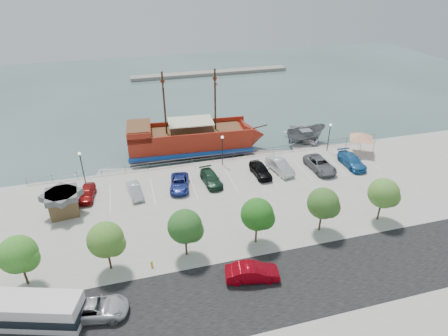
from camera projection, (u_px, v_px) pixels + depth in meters
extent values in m
plane|color=#364E4B|center=(236.00, 196.00, 46.57)|extent=(160.00, 160.00, 0.00)
cube|color=black|center=(289.00, 284.00, 32.62)|extent=(100.00, 8.00, 0.04)
cube|color=gray|center=(265.00, 240.00, 37.66)|extent=(100.00, 4.00, 0.05)
cylinder|color=#565B5E|center=(220.00, 154.00, 52.18)|extent=(50.00, 0.06, 0.06)
cylinder|color=#565B5E|center=(220.00, 157.00, 52.38)|extent=(50.00, 0.06, 0.06)
cube|color=gray|center=(211.00, 73.00, 94.96)|extent=(40.00, 3.00, 0.80)
cube|color=maroon|center=(190.00, 141.00, 55.59)|extent=(18.05, 6.66, 2.88)
cube|color=#13429D|center=(190.00, 147.00, 56.05)|extent=(18.40, 7.02, 0.66)
cone|color=maroon|center=(253.00, 135.00, 57.31)|extent=(3.88, 5.54, 5.32)
cube|color=maroon|center=(139.00, 131.00, 53.24)|extent=(3.67, 5.74, 1.55)
cube|color=brown|center=(138.00, 126.00, 52.83)|extent=(3.42, 5.29, 0.13)
cube|color=brown|center=(193.00, 131.00, 54.96)|extent=(14.69, 5.79, 0.17)
cube|color=maroon|center=(187.00, 123.00, 56.97)|extent=(17.71, 1.35, 0.78)
cube|color=maroon|center=(192.00, 137.00, 52.42)|extent=(17.71, 1.35, 0.78)
cylinder|color=#382111|center=(215.00, 101.00, 53.35)|extent=(0.28, 0.28, 9.09)
cylinder|color=#382111|center=(164.00, 104.00, 52.08)|extent=(0.28, 0.28, 9.09)
cylinder|color=#382111|center=(215.00, 81.00, 51.99)|extent=(0.37, 3.33, 0.16)
cylinder|color=#382111|center=(163.00, 85.00, 50.72)|extent=(0.37, 3.33, 0.16)
cube|color=beige|center=(191.00, 121.00, 54.11)|extent=(6.68, 4.61, 0.13)
cylinder|color=#382111|center=(258.00, 127.00, 56.80)|extent=(2.77, 0.35, 0.66)
imported|color=slate|center=(305.00, 136.00, 59.17)|extent=(6.77, 2.83, 2.58)
imported|color=silver|center=(305.00, 136.00, 60.41)|extent=(5.55, 7.68, 1.57)
cube|color=gray|center=(122.00, 173.00, 51.10)|extent=(6.83, 3.39, 0.38)
cube|color=gray|center=(267.00, 154.00, 55.97)|extent=(7.17, 3.98, 0.39)
cube|color=slate|center=(314.00, 148.00, 57.76)|extent=(6.86, 3.29, 0.38)
cube|color=brown|center=(64.00, 205.00, 41.21)|extent=(3.19, 3.19, 2.13)
cube|color=#525252|center=(61.00, 195.00, 40.57)|extent=(3.61, 3.61, 0.68)
cylinder|color=slate|center=(346.00, 144.00, 54.63)|extent=(0.09, 0.09, 2.30)
cylinder|color=slate|center=(360.00, 140.00, 55.72)|extent=(0.09, 0.09, 2.30)
cylinder|color=slate|center=(360.00, 151.00, 52.52)|extent=(0.09, 0.09, 2.30)
cylinder|color=slate|center=(374.00, 147.00, 53.62)|extent=(0.09, 0.09, 2.30)
pyramid|color=beige|center=(362.00, 133.00, 53.13)|extent=(5.21, 5.21, 0.94)
imported|color=#AAABAD|center=(95.00, 309.00, 29.40)|extent=(5.50, 3.18, 1.44)
imported|color=maroon|center=(252.00, 272.00, 32.72)|extent=(4.98, 2.52, 1.57)
cube|color=silver|center=(37.00, 311.00, 28.59)|extent=(7.28, 4.33, 2.46)
cube|color=black|center=(37.00, 312.00, 28.66)|extent=(7.40, 4.46, 0.79)
cylinder|color=gold|center=(152.00, 265.00, 34.25)|extent=(0.22, 0.22, 0.54)
sphere|color=gold|center=(152.00, 262.00, 34.10)|extent=(0.24, 0.24, 0.24)
cylinder|color=black|center=(83.00, 169.00, 46.43)|extent=(0.12, 0.12, 4.00)
sphere|color=#FFF2CC|center=(79.00, 154.00, 45.40)|extent=(0.36, 0.36, 0.36)
cylinder|color=black|center=(222.00, 151.00, 50.58)|extent=(0.12, 0.12, 4.00)
sphere|color=#FFF2CC|center=(222.00, 137.00, 49.55)|extent=(0.36, 0.36, 0.36)
cylinder|color=black|center=(329.00, 138.00, 54.26)|extent=(0.12, 0.12, 4.00)
sphere|color=#FFF2CC|center=(331.00, 125.00, 53.24)|extent=(0.36, 0.36, 0.36)
cylinder|color=#473321|center=(25.00, 275.00, 32.06)|extent=(0.20, 0.20, 2.20)
sphere|color=#357522|center=(18.00, 254.00, 30.94)|extent=(3.20, 3.20, 3.20)
sphere|color=#357522|center=(26.00, 259.00, 31.02)|extent=(2.20, 2.20, 2.20)
cylinder|color=#473321|center=(109.00, 259.00, 33.68)|extent=(0.20, 0.20, 2.20)
sphere|color=#447326|center=(106.00, 240.00, 32.55)|extent=(3.20, 3.20, 3.20)
sphere|color=#447326|center=(113.00, 244.00, 32.63)|extent=(2.20, 2.20, 2.20)
cylinder|color=#473321|center=(186.00, 246.00, 35.29)|extent=(0.20, 0.20, 2.20)
sphere|color=#25541E|center=(185.00, 226.00, 34.17)|extent=(3.20, 3.20, 3.20)
sphere|color=#25541E|center=(192.00, 231.00, 34.25)|extent=(2.20, 2.20, 2.20)
cylinder|color=#473321|center=(256.00, 233.00, 36.90)|extent=(0.20, 0.20, 2.20)
sphere|color=#1E5B17|center=(257.00, 214.00, 35.78)|extent=(3.20, 3.20, 3.20)
sphere|color=#1E5B17|center=(264.00, 218.00, 35.86)|extent=(2.20, 2.20, 2.20)
cylinder|color=#473321|center=(320.00, 222.00, 38.52)|extent=(0.20, 0.20, 2.20)
sphere|color=#345B22|center=(323.00, 203.00, 37.39)|extent=(3.20, 3.20, 3.20)
sphere|color=#345B22|center=(329.00, 207.00, 37.47)|extent=(2.20, 2.20, 2.20)
cylinder|color=#473321|center=(379.00, 211.00, 40.13)|extent=(0.20, 0.20, 2.20)
sphere|color=#49782C|center=(384.00, 193.00, 39.01)|extent=(3.20, 3.20, 3.20)
sphere|color=#49782C|center=(390.00, 197.00, 39.09)|extent=(2.20, 2.20, 2.20)
imported|color=maroon|center=(87.00, 193.00, 43.94)|extent=(2.14, 4.29, 1.40)
imported|color=silver|center=(135.00, 191.00, 44.50)|extent=(2.00, 4.19, 1.33)
imported|color=navy|center=(179.00, 183.00, 45.92)|extent=(3.11, 5.17, 1.34)
imported|color=#193825|center=(211.00, 179.00, 46.89)|extent=(2.39, 4.92, 1.38)
imported|color=black|center=(261.00, 170.00, 48.60)|extent=(2.08, 4.67, 1.56)
imported|color=silver|center=(280.00, 166.00, 49.49)|extent=(2.59, 5.12, 1.61)
imported|color=slate|center=(320.00, 164.00, 49.92)|extent=(2.82, 5.66, 1.54)
imported|color=#2364A2|center=(352.00, 161.00, 50.84)|extent=(2.21, 5.28, 1.52)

